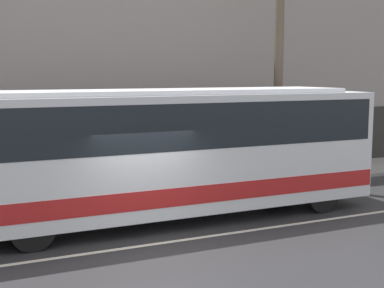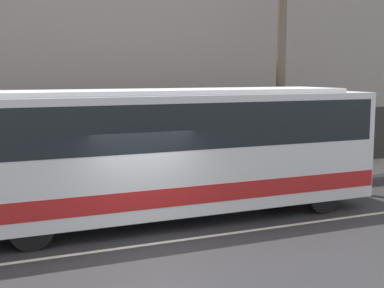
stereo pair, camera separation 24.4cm
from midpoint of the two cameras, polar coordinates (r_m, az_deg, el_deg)
name	(u,v)px [view 1 (the left image)]	position (r m, az deg, el deg)	size (l,w,h in m)	color
ground_plane	(154,244)	(12.38, -4.66, -10.62)	(60.00, 60.00, 0.00)	#2D2D30
sidewalk	(94,193)	(17.36, -10.86, -5.19)	(60.00, 2.81, 0.12)	gray
building_facade	(78,49)	(18.46, -12.40, 9.83)	(60.00, 0.35, 9.62)	gray
lane_stripe	(154,244)	(12.38, -4.66, -10.60)	(54.00, 0.14, 0.01)	beige
transit_bus	(163,147)	(13.91, -3.57, -0.37)	(11.83, 2.53, 3.44)	silver
utility_pole_near	(279,62)	(18.60, 8.85, 8.62)	(0.31, 0.31, 8.20)	brown
pedestrian_waiting	(188,160)	(18.22, -0.86, -1.72)	(0.36, 0.36, 1.69)	navy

